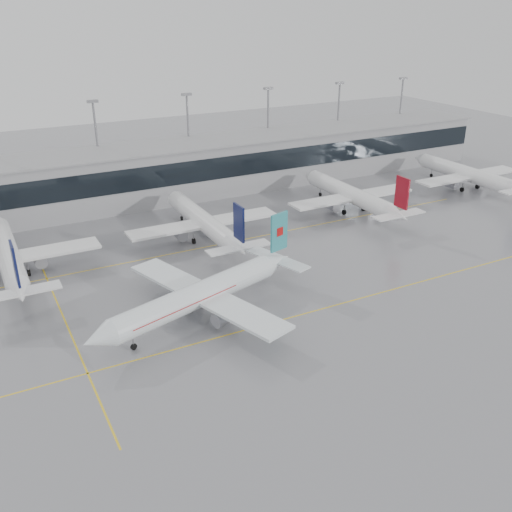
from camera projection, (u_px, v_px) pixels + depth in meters
ground at (294, 317)px, 83.54m from camera, size 320.00×320.00×0.00m
taxi_line_main at (294, 317)px, 83.54m from camera, size 120.00×0.25×0.01m
taxi_line_north at (212, 246)px, 107.77m from camera, size 120.00×0.25×0.01m
taxi_line_cross at (64, 319)px, 82.89m from camera, size 0.25×60.00×0.01m
terminal at (155, 174)px, 131.18m from camera, size 180.00×15.00×12.00m
terminal_glass at (166, 176)px, 124.47m from camera, size 180.00×0.20×5.00m
terminal_roof at (153, 147)px, 128.65m from camera, size 182.00×16.00×0.40m
light_masts at (144, 137)px, 133.03m from camera, size 156.40×1.00×22.60m
air_canada_jet at (204, 293)px, 82.03m from camera, size 37.06×30.47×12.01m
parked_jet_b at (8, 256)px, 94.34m from camera, size 29.64×36.96×11.72m
parked_jet_c at (203, 221)px, 109.24m from camera, size 29.64×36.96×11.72m
parked_jet_d at (352, 195)px, 124.14m from camera, size 29.64×36.96×11.72m
parked_jet_e at (468, 174)px, 139.04m from camera, size 29.64×36.96×11.72m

